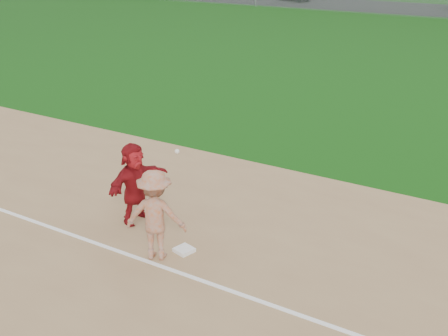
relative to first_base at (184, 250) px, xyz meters
The scene contains 5 objects.
ground 0.13m from the first_base, 103.48° to the left, with size 160.00×160.00×0.00m, color #11480D.
foul_line 0.69m from the first_base, 92.14° to the right, with size 60.00×0.10×0.01m, color white.
first_base is the anchor object (origin of this frame).
base_runner 2.02m from the first_base, 161.26° to the left, with size 1.71×0.55×1.85m, color maroon.
first_base_play 1.05m from the first_base, 129.21° to the right, with size 1.38×1.11×2.22m.
Camera 1 is at (5.90, -8.17, 5.95)m, focal length 45.00 mm.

